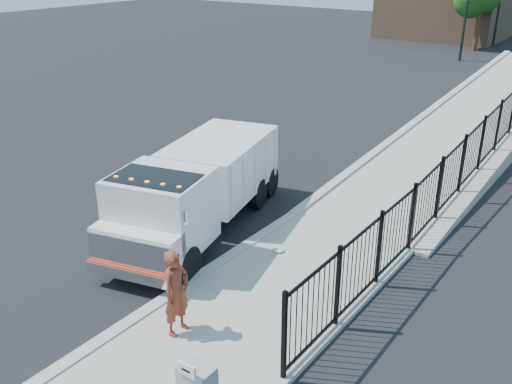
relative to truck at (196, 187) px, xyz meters
The scene contains 9 objects.
ground 2.77m from the truck, 43.91° to the right, with size 120.00×120.00×0.00m, color black.
sidewalk 5.35m from the truck, 45.08° to the right, with size 3.55×12.00×0.12m, color #9E998E.
curb 4.26m from the truck, 64.69° to the right, with size 0.30×12.00×0.16m, color #ADAAA3.
ramp 14.90m from the truck, 74.92° to the left, with size 3.95×24.00×1.70m, color #9E998E.
iron_fence 11.61m from the truck, 62.90° to the left, with size 0.10×28.00×1.80m, color black.
truck is the anchor object (origin of this frame).
worker 4.72m from the truck, 53.51° to the right, with size 0.68×0.44×1.85m, color maroon.
arrow_sign 7.49m from the truck, 49.75° to the right, with size 0.35×0.04×0.22m, color white.
debris 2.88m from the truck, ahead, with size 0.32×0.32×0.08m, color silver.
Camera 1 is at (7.97, -9.01, 7.38)m, focal length 40.00 mm.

